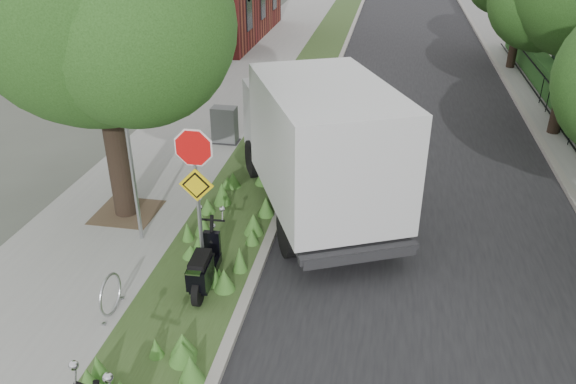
% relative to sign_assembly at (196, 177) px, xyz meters
% --- Properties ---
extents(ground, '(120.00, 120.00, 0.00)m').
position_rel_sign_assembly_xyz_m(ground, '(1.40, -0.58, -2.33)').
color(ground, '#4C5147').
rests_on(ground, ground).
extents(sidewalk_near, '(3.50, 60.00, 0.12)m').
position_rel_sign_assembly_xyz_m(sidewalk_near, '(-2.85, 9.42, -2.27)').
color(sidewalk_near, gray).
rests_on(sidewalk_near, ground).
extents(verge, '(2.00, 60.00, 0.12)m').
position_rel_sign_assembly_xyz_m(verge, '(-0.10, 9.42, -2.27)').
color(verge, '#33491F').
rests_on(verge, ground).
extents(kerb_near, '(0.20, 60.00, 0.13)m').
position_rel_sign_assembly_xyz_m(kerb_near, '(0.90, 9.42, -2.26)').
color(kerb_near, '#9E9991').
rests_on(kerb_near, ground).
extents(road, '(7.00, 60.00, 0.01)m').
position_rel_sign_assembly_xyz_m(road, '(4.40, 9.42, -2.32)').
color(road, black).
rests_on(road, ground).
extents(kerb_far, '(0.20, 60.00, 0.13)m').
position_rel_sign_assembly_xyz_m(kerb_far, '(7.90, 9.42, -2.26)').
color(kerb_far, '#9E9991').
rests_on(kerb_far, ground).
extents(street_tree_main, '(6.21, 5.54, 7.66)m').
position_rel_sign_assembly_xyz_m(street_tree_main, '(-2.68, 2.28, 2.48)').
color(street_tree_main, black).
rests_on(street_tree_main, ground).
extents(bare_post, '(0.08, 0.08, 4.00)m').
position_rel_sign_assembly_xyz_m(bare_post, '(-1.80, 1.22, -0.21)').
color(bare_post, '#A5A8AD').
rests_on(bare_post, ground).
extents(bike_hoop, '(0.06, 0.78, 0.77)m').
position_rel_sign_assembly_xyz_m(bike_hoop, '(-1.30, -1.18, -1.83)').
color(bike_hoop, '#A5A8AD').
rests_on(bike_hoop, ground).
extents(sign_assembly, '(0.94, 0.08, 3.22)m').
position_rel_sign_assembly_xyz_m(sign_assembly, '(0.00, 0.00, 0.00)').
color(sign_assembly, '#A5A8AD').
rests_on(sign_assembly, ground).
extents(fence_far, '(0.04, 24.00, 1.00)m').
position_rel_sign_assembly_xyz_m(fence_far, '(8.60, 9.42, -1.66)').
color(fence_far, black).
rests_on(fence_far, ground).
extents(scooter_far, '(0.40, 1.75, 0.83)m').
position_rel_sign_assembly_xyz_m(scooter_far, '(0.10, -0.28, -1.80)').
color(scooter_far, black).
rests_on(scooter_far, ground).
extents(box_truck, '(4.61, 6.52, 2.77)m').
position_rel_sign_assembly_xyz_m(box_truck, '(1.71, 3.30, -0.52)').
color(box_truck, '#262628').
rests_on(box_truck, ground).
extents(utility_cabinet, '(0.82, 0.56, 1.09)m').
position_rel_sign_assembly_xyz_m(utility_cabinet, '(-1.53, 6.82, -1.68)').
color(utility_cabinet, '#262628').
rests_on(utility_cabinet, ground).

